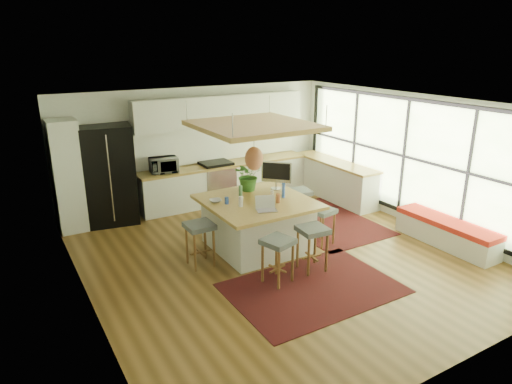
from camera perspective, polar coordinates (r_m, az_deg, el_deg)
floor at (r=8.28m, az=2.98°, el=-7.97°), size 7.00×7.00×0.00m
ceiling at (r=7.49m, az=3.33°, el=10.90°), size 7.00×7.00×0.00m
wall_back at (r=10.76m, az=-7.27°, el=5.76°), size 6.50×0.00×6.50m
wall_front at (r=5.44m, az=24.25°, el=-8.58°), size 6.50×0.00×6.50m
wall_left at (r=6.64m, az=-20.94°, el=-3.33°), size 0.00×7.00×7.00m
wall_right at (r=9.90m, az=19.05°, el=3.79°), size 0.00×7.00×7.00m
window_wall at (r=9.86m, az=18.96°, el=4.05°), size 0.10×6.20×2.60m
pantry at (r=9.75m, az=-22.51°, el=1.81°), size 0.55×0.60×2.25m
back_counter_base at (r=10.94m, az=-3.77°, el=1.14°), size 4.20×0.60×0.88m
back_counter_top at (r=10.81m, az=-3.82°, el=3.47°), size 4.24×0.64×0.05m
backsplash at (r=10.97m, az=-4.59°, el=6.08°), size 4.20×0.02×0.80m
upper_cabinets at (r=10.69m, az=-4.31°, el=10.12°), size 4.20×0.34×0.70m
range at (r=10.82m, az=-4.96°, el=1.24°), size 0.76×0.62×1.00m
right_counter_base at (r=11.27m, az=9.86°, el=1.42°), size 0.60×2.50×0.88m
right_counter_top at (r=11.15m, az=9.99°, el=3.68°), size 0.64×2.54×0.05m
window_bench at (r=9.30m, az=22.69°, el=-4.70°), size 0.52×2.00×0.50m
ceiling_panel at (r=7.77m, az=-0.26°, el=6.34°), size 1.86×1.86×0.80m
rug_near at (r=7.32m, az=7.13°, el=-11.84°), size 2.60×1.80×0.01m
rug_right at (r=9.84m, az=8.59°, el=-3.72°), size 1.80×2.60×0.01m
fridge at (r=9.95m, az=-17.87°, el=1.44°), size 1.15×0.96×2.07m
island at (r=8.42m, az=0.17°, el=-4.02°), size 1.85×1.85×0.93m
stool_near_left at (r=7.29m, az=2.72°, el=-8.70°), size 0.55×0.55×0.75m
stool_near_right at (r=7.70m, az=7.02°, el=-7.26°), size 0.49×0.49×0.77m
stool_right_front at (r=8.67m, az=8.20°, el=-4.31°), size 0.50×0.50×0.71m
stool_right_back at (r=9.54m, az=5.34°, el=-2.05°), size 0.52×0.52×0.76m
stool_left_side at (r=7.86m, az=-6.99°, el=-6.70°), size 0.46×0.46×0.77m
laptop at (r=7.70m, az=1.35°, el=-1.53°), size 0.44×0.45×0.26m
monitor at (r=8.81m, az=2.56°, el=1.99°), size 0.57×0.58×0.55m
microwave at (r=10.19m, az=-11.48°, el=3.52°), size 0.63×0.40×0.40m
island_plant at (r=8.74m, az=-0.98°, el=1.74°), size 0.74×0.78×0.48m
island_bowl at (r=8.17m, az=-5.09°, el=-1.10°), size 0.23×0.23×0.05m
island_bottle_0 at (r=8.05m, az=-3.56°, el=-0.84°), size 0.07×0.07×0.19m
island_bottle_1 at (r=7.91m, az=-1.76°, el=-1.17°), size 0.07×0.07×0.19m
island_bottle_2 at (r=8.11m, az=2.78°, el=-0.70°), size 0.07×0.07×0.19m
island_bottle_3 at (r=8.43m, az=2.04°, el=0.08°), size 0.07×0.07×0.19m
island_bottle_4 at (r=8.33m, az=-1.89°, el=-0.15°), size 0.07×0.07×0.19m
island_bottle_5 at (r=8.39m, az=3.45°, el=-0.03°), size 0.07×0.07×0.19m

